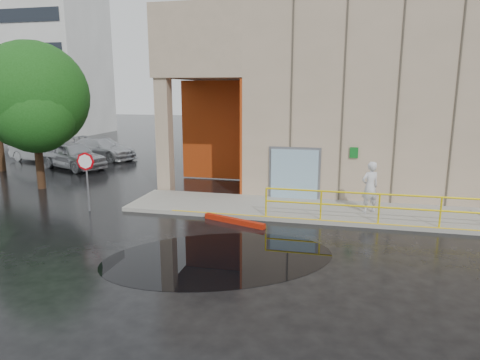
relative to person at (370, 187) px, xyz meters
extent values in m
plane|color=black|center=(-3.07, -4.45, -1.08)|extent=(120.00, 120.00, 0.00)
cube|color=gray|center=(0.93, 0.05, -1.01)|extent=(20.00, 3.00, 0.15)
cube|color=tan|center=(2.93, 6.55, 2.92)|extent=(16.00, 10.00, 8.00)
cube|color=tan|center=(-7.07, 6.55, 5.42)|extent=(4.00, 10.00, 3.00)
cube|color=tan|center=(-8.67, 1.95, 1.42)|extent=(0.60, 0.60, 5.00)
cube|color=#B43310|center=(-7.07, 5.05, 1.42)|extent=(3.80, 0.15, 4.90)
cube|color=#B43310|center=(-5.12, 3.30, 1.42)|extent=(0.10, 3.50, 4.90)
cube|color=#92B3C7|center=(-2.87, 1.43, 0.07)|extent=(1.90, 0.10, 2.00)
cube|color=slate|center=(-2.87, 1.51, 0.07)|extent=(2.10, 0.06, 2.20)
cube|color=#0D611D|center=(-0.57, 1.49, 1.02)|extent=(0.32, 0.04, 0.42)
cylinder|color=yellow|center=(1.18, -1.30, 0.07)|extent=(9.50, 0.06, 0.06)
cylinder|color=yellow|center=(1.18, -1.30, -0.38)|extent=(9.50, 0.06, 0.06)
cube|color=beige|center=(-31.07, 23.55, 6.42)|extent=(12.00, 8.00, 15.00)
imported|color=silver|center=(0.00, 0.00, 0.00)|extent=(0.81, 0.73, 1.87)
cylinder|color=slate|center=(-10.29, -1.68, -0.10)|extent=(0.06, 0.06, 1.96)
cylinder|color=#B70008|center=(-10.29, -1.71, 0.83)|extent=(0.68, 0.11, 0.68)
cylinder|color=white|center=(-10.29, -1.74, 0.83)|extent=(0.53, 0.07, 0.53)
cube|color=#9B1A08|center=(-4.57, -1.95, -0.99)|extent=(2.32, 0.99, 0.18)
cube|color=black|center=(-4.24, -5.03, -1.08)|extent=(7.47, 6.27, 0.01)
imported|color=#B4B7BD|center=(-16.10, 6.03, -0.29)|extent=(4.98, 3.60, 1.58)
imported|color=silver|center=(-19.72, 7.81, -0.42)|extent=(4.24, 2.23, 1.33)
imported|color=#AEB0B5|center=(-16.24, 9.42, -0.37)|extent=(5.23, 3.10, 1.42)
cylinder|color=black|center=(-14.57, 1.21, 0.30)|extent=(0.36, 0.36, 2.76)
sphere|color=#27541C|center=(-14.57, 1.21, 3.14)|extent=(4.86, 4.86, 4.86)
sphere|color=#27541C|center=(-14.01, 0.58, 2.41)|extent=(3.40, 3.40, 3.40)
cylinder|color=black|center=(-19.61, 4.50, 0.45)|extent=(0.36, 0.36, 3.06)
sphere|color=#205715|center=(-19.06, 4.32, 2.53)|extent=(2.58, 2.58, 2.58)
camera|label=1|loc=(-1.23, -15.66, 3.47)|focal=32.00mm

